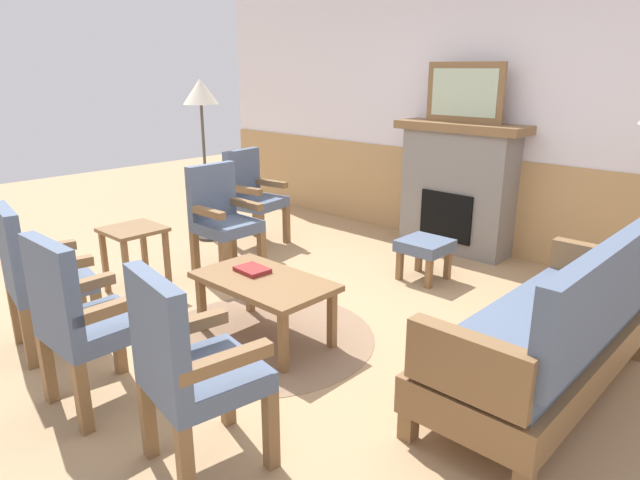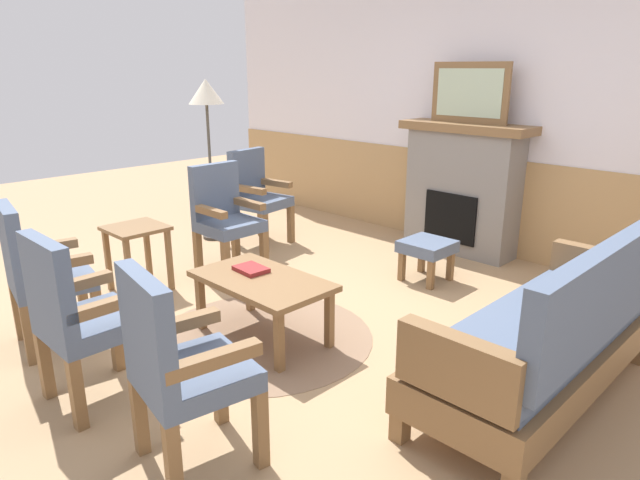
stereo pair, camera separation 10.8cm
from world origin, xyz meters
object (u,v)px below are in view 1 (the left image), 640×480
Objects in this scene: armchair_by_window_left at (222,215)px; floor_lamp_by_chairs at (201,102)px; framed_picture at (464,93)px; armchair_near_fireplace at (252,193)px; couch at (552,333)px; coffee_table at (264,286)px; armchair_front_left at (82,316)px; armchair_front_center at (189,364)px; footstool at (425,248)px; fireplace at (457,187)px; side_table at (134,241)px; book_on_table at (252,270)px; armchair_corner_left at (38,272)px.

armchair_by_window_left is 1.43m from floor_lamp_by_chairs.
framed_picture is 2.32m from armchair_near_fireplace.
coffee_table is (-1.70, -0.61, -0.01)m from couch.
armchair_front_left is (1.15, -1.79, 0.00)m from armchair_by_window_left.
framed_picture is 3.94m from armchair_front_center.
armchair_front_center reaches higher than footstool.
footstool is at bearing 144.36° from couch.
side_table is (-1.33, -2.79, -0.22)m from fireplace.
armchair_front_left is (-1.79, -1.79, 0.14)m from couch.
armchair_front_left is at bearing -94.46° from coffee_table.
floor_lamp_by_chairs is (-2.21, 1.14, 1.06)m from coffee_table.
footstool is at bearing 84.83° from armchair_front_left.
armchair_near_fireplace is (-1.59, 1.34, 0.08)m from book_on_table.
framed_picture reaches higher than footstool.
armchair_front_left and armchair_corner_left have the same top height.
armchair_corner_left reaches higher than book_on_table.
couch is 7.91× the size of book_on_table.
side_table is (-3.10, -0.77, 0.04)m from couch.
armchair_corner_left is at bearing -71.96° from armchair_near_fireplace.
coffee_table is at bearing -25.82° from armchair_by_window_left.
book_on_table is 1.22m from armchair_front_left.
armchair_by_window_left is (-1.09, 0.57, 0.08)m from book_on_table.
coffee_table is 0.17m from book_on_table.
book_on_table is 1.37m from armchair_corner_left.
floor_lamp_by_chairs is at bearing -153.38° from armchair_near_fireplace.
couch is at bearing 32.69° from armchair_corner_left.
floor_lamp_by_chairs is (-1.27, 2.22, 0.91)m from armchair_corner_left.
couch is 1.84× the size of armchair_near_fireplace.
side_table is at bearing 142.16° from armchair_front_left.
floor_lamp_by_chairs is at bearing 151.74° from book_on_table.
footstool is 0.41× the size of armchair_near_fireplace.
armchair_near_fireplace is 1.00× the size of armchair_front_center.
couch is 2.94m from armchair_by_window_left.
framed_picture reaches higher than armchair_front_center.
armchair_corner_left is at bearing -147.31° from couch.
coffee_table is at bearing -88.35° from framed_picture.
book_on_table is (-1.85, -0.58, 0.06)m from couch.
armchair_near_fireplace is 3.04m from armchair_front_left.
fireplace is 2.09m from armchair_near_fireplace.
floor_lamp_by_chairs is at bearing 132.36° from armchair_front_left.
book_on_table is at bearing -27.64° from armchair_by_window_left.
framed_picture reaches higher than floor_lamp_by_chairs.
couch is 1.88× the size of coffee_table.
armchair_front_left is (-0.26, -2.89, 0.25)m from footstool.
armchair_front_left reaches higher than footstool.
side_table is (-1.26, -0.19, -0.02)m from book_on_table.
couch reaches higher than footstool.
armchair_by_window_left is at bearing 139.67° from armchair_front_center.
armchair_corner_left is at bearing -79.91° from armchair_by_window_left.
side_table is (-0.17, -0.76, -0.10)m from armchair_by_window_left.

